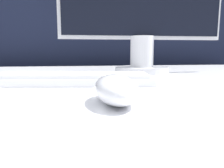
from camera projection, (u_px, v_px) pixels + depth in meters
partition_panel at (102, 90)px, 1.28m from camera, size 5.00×0.03×1.11m
computer_mouse_near at (116, 89)px, 0.31m from camera, size 0.06×0.12×0.04m
keyboard at (70, 79)px, 0.51m from camera, size 0.39×0.16×0.02m
monitor at (143, 1)px, 0.74m from camera, size 0.57×0.19×0.45m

